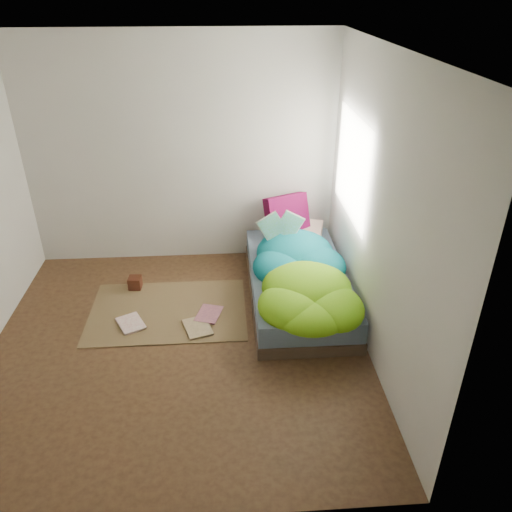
# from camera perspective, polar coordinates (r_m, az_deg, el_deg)

# --- Properties ---
(ground) EXTENTS (3.50, 3.50, 0.00)m
(ground) POSITION_cam_1_polar(r_m,az_deg,el_deg) (4.83, -8.75, -9.97)
(ground) COLOR #3D2517
(ground) RESTS_ON ground
(room_walls) EXTENTS (3.54, 3.54, 2.62)m
(room_walls) POSITION_cam_1_polar(r_m,az_deg,el_deg) (4.02, -10.30, 8.38)
(room_walls) COLOR silver
(room_walls) RESTS_ON ground
(bed) EXTENTS (1.00, 2.00, 0.34)m
(bed) POSITION_cam_1_polar(r_m,az_deg,el_deg) (5.35, 4.77, -3.20)
(bed) COLOR #3A301F
(bed) RESTS_ON ground
(duvet) EXTENTS (0.96, 1.84, 0.34)m
(duvet) POSITION_cam_1_polar(r_m,az_deg,el_deg) (4.98, 5.29, -1.23)
(duvet) COLOR #086D7C
(duvet) RESTS_ON bed
(rug) EXTENTS (1.60, 1.10, 0.01)m
(rug) POSITION_cam_1_polar(r_m,az_deg,el_deg) (5.28, -10.00, -6.18)
(rug) COLOR brown
(rug) RESTS_ON ground
(pillow_floral) EXTENTS (0.63, 0.48, 0.12)m
(pillow_floral) POSITION_cam_1_polar(r_m,az_deg,el_deg) (5.95, 4.86, 2.92)
(pillow_floral) COLOR #EFE7CE
(pillow_floral) RESTS_ON bed
(pillow_magenta) EXTENTS (0.52, 0.34, 0.50)m
(pillow_magenta) POSITION_cam_1_polar(r_m,az_deg,el_deg) (5.83, 3.59, 4.50)
(pillow_magenta) COLOR #550533
(pillow_magenta) RESTS_ON bed
(open_book) EXTENTS (0.42, 0.13, 0.25)m
(open_book) POSITION_cam_1_polar(r_m,az_deg,el_deg) (5.31, 2.88, 4.45)
(open_book) COLOR #30842B
(open_book) RESTS_ON duvet
(wooden_box) EXTENTS (0.14, 0.14, 0.13)m
(wooden_box) POSITION_cam_1_polar(r_m,az_deg,el_deg) (5.68, -13.65, -2.98)
(wooden_box) COLOR #3B1D0D
(wooden_box) RESTS_ON rug
(floor_book_a) EXTENTS (0.34, 0.37, 0.02)m
(floor_book_a) POSITION_cam_1_polar(r_m,az_deg,el_deg) (5.13, -15.30, -7.83)
(floor_book_a) COLOR white
(floor_book_a) RESTS_ON rug
(floor_book_b) EXTENTS (0.31, 0.36, 0.03)m
(floor_book_b) POSITION_cam_1_polar(r_m,az_deg,el_deg) (5.17, -6.64, -6.48)
(floor_book_b) COLOR #C16F76
(floor_book_b) RESTS_ON rug
(floor_book_c) EXTENTS (0.33, 0.39, 0.03)m
(floor_book_c) POSITION_cam_1_polar(r_m,az_deg,el_deg) (4.95, -8.05, -8.40)
(floor_book_c) COLOR tan
(floor_book_c) RESTS_ON rug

